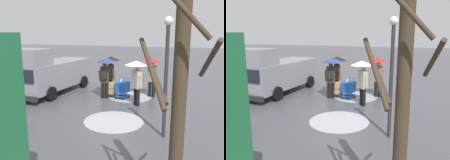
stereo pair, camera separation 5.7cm
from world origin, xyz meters
The scene contains 12 objects.
ground_plane centered at (0.00, 0.00, 0.00)m, with size 90.00×90.00×0.00m, color #4C4C51.
slush_patch_near_cluster centered at (-0.91, 3.29, 0.00)m, with size 2.32×2.32×0.01m, color #ADAFB5.
slush_patch_mid_street centered at (-0.47, -0.33, 0.00)m, with size 2.33×2.33×0.01m, color #999BA0.
cargo_van_parked_right centered at (3.92, 0.39, 1.18)m, with size 2.37×5.42×2.60m.
shopping_cart_vendor centered at (-0.21, 0.06, 0.57)m, with size 0.66×0.89×1.04m.
hand_dolly_boxes centered at (0.48, 0.01, 0.49)m, with size 0.69×0.82×1.32m.
pedestrian_pink_side centered at (0.68, -0.56, 1.58)m, with size 1.04×1.04×2.15m.
pedestrian_black_side centered at (-1.18, 0.93, 1.57)m, with size 1.04×1.04×2.15m.
pedestrian_white_side centered at (-1.51, -0.79, 1.57)m, with size 1.04×1.04×2.15m.
pedestrian_far_side centered at (0.61, 0.37, 1.57)m, with size 1.04×1.04×2.15m.
bare_tree_near centered at (-3.61, 7.51, 2.19)m, with size 1.31×1.29×4.18m.
street_lamp centered at (-2.93, 3.98, 2.37)m, with size 0.28×0.28×3.86m.
Camera 2 is at (-3.96, 11.31, 3.38)m, focal length 37.54 mm.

